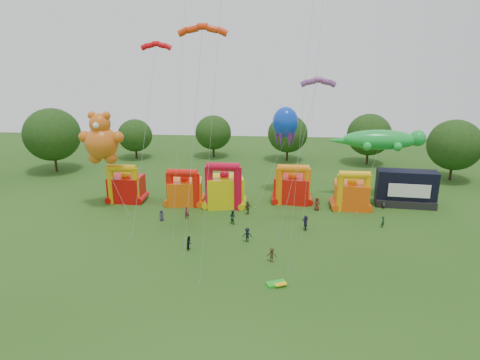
# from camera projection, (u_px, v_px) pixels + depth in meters

# --- Properties ---
(ground) EXTENTS (160.00, 160.00, 0.00)m
(ground) POSITION_uv_depth(u_px,v_px,m) (216.00, 304.00, 39.12)
(ground) COLOR #244814
(ground) RESTS_ON ground
(tree_ring) EXTENTS (120.79, 122.87, 12.07)m
(tree_ring) POSITION_uv_depth(u_px,v_px,m) (203.00, 239.00, 37.96)
(tree_ring) COLOR #352314
(tree_ring) RESTS_ON ground
(bouncy_castle_0) EXTENTS (5.03, 4.14, 6.10)m
(bouncy_castle_0) POSITION_uv_depth(u_px,v_px,m) (126.00, 187.00, 65.22)
(bouncy_castle_0) COLOR red
(bouncy_castle_0) RESTS_ON ground
(bouncy_castle_1) EXTENTS (5.46, 4.59, 5.77)m
(bouncy_castle_1) POSITION_uv_depth(u_px,v_px,m) (185.00, 190.00, 64.04)
(bouncy_castle_1) COLOR #E85C0C
(bouncy_castle_1) RESTS_ON ground
(bouncy_castle_2) EXTENTS (6.12, 5.30, 7.02)m
(bouncy_castle_2) POSITION_uv_depth(u_px,v_px,m) (224.00, 189.00, 63.03)
(bouncy_castle_2) COLOR yellow
(bouncy_castle_2) RESTS_ON ground
(bouncy_castle_3) EXTENTS (5.72, 4.83, 6.22)m
(bouncy_castle_3) POSITION_uv_depth(u_px,v_px,m) (292.00, 187.00, 64.87)
(bouncy_castle_3) COLOR red
(bouncy_castle_3) RESTS_ON ground
(bouncy_castle_4) EXTENTS (5.24, 4.37, 6.02)m
(bouncy_castle_4) POSITION_uv_depth(u_px,v_px,m) (352.00, 193.00, 62.22)
(bouncy_castle_4) COLOR #FB550D
(bouncy_castle_4) RESTS_ON ground
(stage_trailer) EXTENTS (8.76, 3.96, 5.40)m
(stage_trailer) POSITION_uv_depth(u_px,v_px,m) (406.00, 189.00, 63.32)
(stage_trailer) COLOR black
(stage_trailer) RESTS_ON ground
(teddy_bear_kite) EXTENTS (8.01, 6.29, 14.19)m
(teddy_bear_kite) POSITION_uv_depth(u_px,v_px,m) (109.00, 163.00, 60.77)
(teddy_bear_kite) COLOR #D56017
(teddy_bear_kite) RESTS_ON ground
(gecko_kite) EXTENTS (14.86, 10.62, 10.81)m
(gecko_kite) POSITION_uv_depth(u_px,v_px,m) (372.00, 165.00, 64.00)
(gecko_kite) COLOR green
(gecko_kite) RESTS_ON ground
(octopus_kite) EXTENTS (6.35, 10.08, 13.99)m
(octopus_kite) POSITION_uv_depth(u_px,v_px,m) (274.00, 162.00, 65.52)
(octopus_kite) COLOR blue
(octopus_kite) RESTS_ON ground
(parafoil_kites) EXTENTS (24.45, 14.34, 25.77)m
(parafoil_kites) POSITION_uv_depth(u_px,v_px,m) (203.00, 146.00, 51.34)
(parafoil_kites) COLOR red
(parafoil_kites) RESTS_ON ground
(diamond_kites) EXTENTS (18.34, 17.90, 35.51)m
(diamond_kites) POSITION_uv_depth(u_px,v_px,m) (252.00, 109.00, 46.60)
(diamond_kites) COLOR #F04D0B
(diamond_kites) RESTS_ON ground
(folded_kite_bundle) EXTENTS (2.23, 1.73, 0.31)m
(folded_kite_bundle) POSITION_uv_depth(u_px,v_px,m) (277.00, 284.00, 42.30)
(folded_kite_bundle) COLOR green
(folded_kite_bundle) RESTS_ON ground
(spectator_0) EXTENTS (0.87, 0.71, 1.53)m
(spectator_0) POSITION_uv_depth(u_px,v_px,m) (162.00, 215.00, 58.13)
(spectator_0) COLOR #312A47
(spectator_0) RESTS_ON ground
(spectator_1) EXTENTS (0.79, 0.73, 1.81)m
(spectator_1) POSITION_uv_depth(u_px,v_px,m) (187.00, 213.00, 58.57)
(spectator_1) COLOR maroon
(spectator_1) RESTS_ON ground
(spectator_2) EXTENTS (1.16, 1.16, 1.90)m
(spectator_2) POSITION_uv_depth(u_px,v_px,m) (233.00, 217.00, 57.05)
(spectator_2) COLOR #193F2B
(spectator_2) RESTS_ON ground
(spectator_3) EXTENTS (1.22, 0.78, 1.79)m
(spectator_3) POSITION_uv_depth(u_px,v_px,m) (247.00, 235.00, 51.64)
(spectator_3) COLOR black
(spectator_3) RESTS_ON ground
(spectator_4) EXTENTS (1.10, 1.07, 1.85)m
(spectator_4) POSITION_uv_depth(u_px,v_px,m) (248.00, 208.00, 60.37)
(spectator_4) COLOR #3F3819
(spectator_4) RESTS_ON ground
(spectator_5) EXTENTS (0.92, 1.90, 1.97)m
(spectator_5) POSITION_uv_depth(u_px,v_px,m) (305.00, 223.00, 55.06)
(spectator_5) COLOR #25253D
(spectator_5) RESTS_ON ground
(spectator_6) EXTENTS (0.95, 0.62, 1.93)m
(spectator_6) POSITION_uv_depth(u_px,v_px,m) (317.00, 204.00, 61.82)
(spectator_6) COLOR #562418
(spectator_6) RESTS_ON ground
(spectator_7) EXTENTS (0.65, 0.67, 1.54)m
(spectator_7) POSITION_uv_depth(u_px,v_px,m) (383.00, 222.00, 55.86)
(spectator_7) COLOR #163721
(spectator_7) RESTS_ON ground
(spectator_8) EXTENTS (0.72, 0.88, 1.68)m
(spectator_8) POSITION_uv_depth(u_px,v_px,m) (189.00, 243.00, 49.63)
(spectator_8) COLOR black
(spectator_8) RESTS_ON ground
(spectator_9) EXTENTS (1.13, 0.70, 1.69)m
(spectator_9) POSITION_uv_depth(u_px,v_px,m) (272.00, 255.00, 46.77)
(spectator_9) COLOR #3A3017
(spectator_9) RESTS_ON ground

